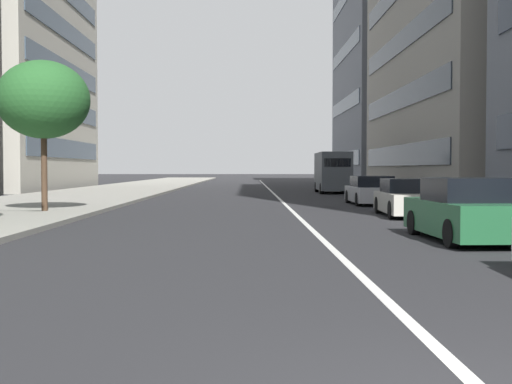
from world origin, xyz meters
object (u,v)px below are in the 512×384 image
Objects in this scene: delivery_van_ahead at (333,171)px; street_tree_near_plaza_corner at (43,100)px; car_lead_in_lane at (408,199)px; car_approaching_light at (466,212)px; car_far_down_avenue at (371,191)px.

delivery_van_ahead is 1.04× the size of street_tree_near_plaza_corner.
car_lead_in_lane is at bearing -179.66° from delivery_van_ahead.
car_far_down_avenue is at bearing -3.99° from car_approaching_light.
car_approaching_light is 1.01× the size of car_far_down_avenue.
car_approaching_light is 7.99m from car_lead_in_lane.
street_tree_near_plaza_corner is (8.69, 12.47, 3.49)m from car_approaching_light.
car_approaching_light is 30.18m from delivery_van_ahead.
car_approaching_light is at bearing 177.29° from car_far_down_avenue.
car_approaching_light reaches higher than car_lead_in_lane.
car_far_down_avenue is 0.76× the size of delivery_van_ahead.
car_lead_in_lane is 0.80× the size of delivery_van_ahead.
street_tree_near_plaza_corner reaches higher than car_lead_in_lane.
car_approaching_light is 0.80× the size of street_tree_near_plaza_corner.
street_tree_near_plaza_corner is at bearing 149.14° from delivery_van_ahead.
car_lead_in_lane is 0.83× the size of street_tree_near_plaza_corner.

